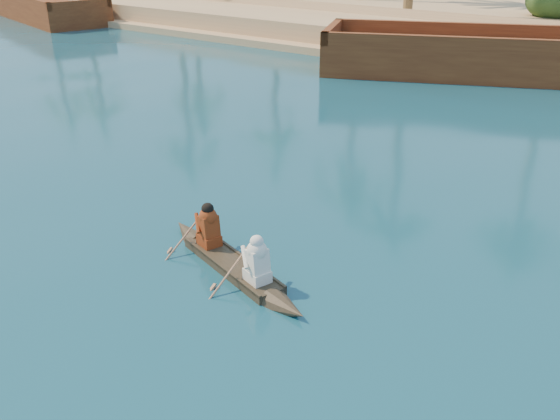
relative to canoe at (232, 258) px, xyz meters
The scene contains 4 objects.
ground 3.94m from the canoe, 66.58° to the right, with size 160.00×160.00×0.00m, color #0A3445.
canoe is the anchor object (origin of this frame).
barge_left 37.53m from the canoe, 150.65° to the left, with size 12.93×7.12×2.05m.
barge_mid 19.33m from the canoe, 97.58° to the left, with size 13.86×9.39×2.20m.
Camera 1 is at (5.25, -3.96, 5.83)m, focal length 40.00 mm.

